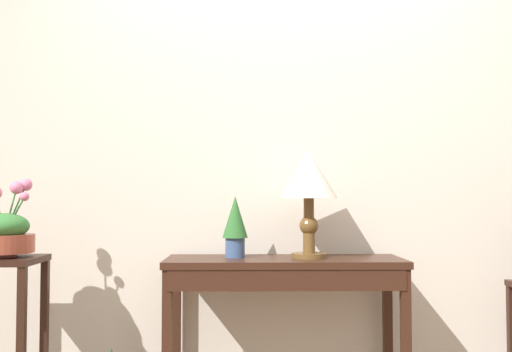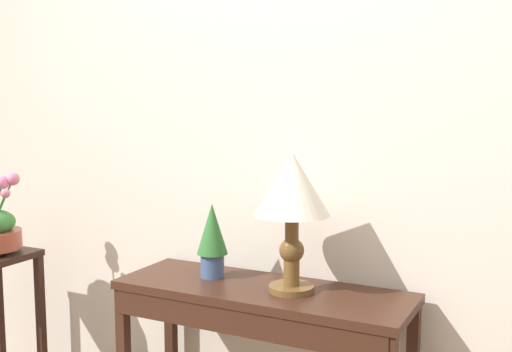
# 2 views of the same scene
# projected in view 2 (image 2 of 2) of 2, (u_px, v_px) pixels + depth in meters

# --- Properties ---
(back_wall_with_art) EXTENTS (9.00, 0.10, 2.80)m
(back_wall_with_art) POSITION_uv_depth(u_px,v_px,m) (297.00, 124.00, 2.68)
(back_wall_with_art) COLOR beige
(back_wall_with_art) RESTS_ON ground
(console_table) EXTENTS (1.20, 0.41, 0.76)m
(console_table) POSITION_uv_depth(u_px,v_px,m) (260.00, 315.00, 2.50)
(console_table) COLOR #381E14
(console_table) RESTS_ON ground
(table_lamp) EXTENTS (0.29, 0.29, 0.55)m
(table_lamp) POSITION_uv_depth(u_px,v_px,m) (292.00, 193.00, 2.40)
(table_lamp) COLOR brown
(table_lamp) RESTS_ON console_table
(potted_plant_on_console) EXTENTS (0.13, 0.13, 0.31)m
(potted_plant_on_console) POSITION_uv_depth(u_px,v_px,m) (212.00, 237.00, 2.63)
(potted_plant_on_console) COLOR #3D5684
(potted_plant_on_console) RESTS_ON console_table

